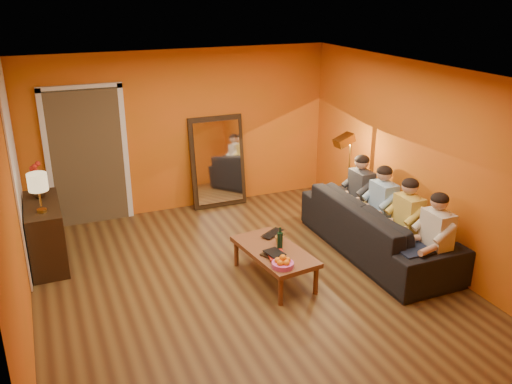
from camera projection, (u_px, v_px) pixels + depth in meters
name	position (u px, v px, depth m)	size (l,w,h in m)	color
room_shell	(234.00, 177.00, 6.66)	(5.00, 5.50, 2.60)	brown
white_accent	(15.00, 169.00, 6.95)	(0.02, 1.90, 2.58)	white
doorway_recess	(87.00, 156.00, 8.32)	(1.06, 0.30, 2.10)	#3F2D19
door_jamb_left	(48.00, 162.00, 8.02)	(0.08, 0.06, 2.20)	white
door_jamb_right	(125.00, 154.00, 8.43)	(0.08, 0.06, 2.20)	white
door_header	(79.00, 87.00, 7.84)	(1.22, 0.06, 0.08)	white
mirror_frame	(218.00, 162.00, 9.00)	(0.92, 0.06, 1.52)	black
mirror_glass	(218.00, 162.00, 8.96)	(0.78, 0.02, 1.36)	white
sideboard	(46.00, 233.00, 7.18)	(0.44, 1.18, 0.85)	black
table_lamp	(39.00, 193.00, 6.68)	(0.24, 0.24, 0.51)	beige
sofa	(378.00, 227.00, 7.47)	(1.02, 2.60, 0.76)	black
coffee_table	(274.00, 264.00, 6.83)	(0.62, 1.22, 0.42)	brown
floor_lamp	(348.00, 182.00, 8.21)	(0.30, 0.24, 1.44)	#BD8F37
dog	(366.00, 225.00, 7.62)	(0.38, 0.59, 0.69)	olive
person_far_left	(436.00, 240.00, 6.57)	(0.70, 0.44, 1.22)	beige
person_mid_left	(407.00, 223.00, 7.05)	(0.70, 0.44, 1.22)	gold
person_mid_right	(383.00, 208.00, 7.52)	(0.70, 0.44, 1.22)	#89B0D4
person_far_right	(361.00, 195.00, 7.99)	(0.70, 0.44, 1.22)	#303034
fruit_bowl	(283.00, 261.00, 6.30)	(0.26, 0.26, 0.16)	#D0499D
wine_bottle	(280.00, 239.00, 6.67)	(0.07, 0.07, 0.31)	black
tumbler	(279.00, 240.00, 6.88)	(0.11, 0.11, 0.10)	#B27F3F
laptop	(276.00, 235.00, 7.12)	(0.36, 0.23, 0.03)	black
book_lower	(268.00, 258.00, 6.51)	(0.20, 0.26, 0.02)	black
book_mid	(268.00, 256.00, 6.52)	(0.20, 0.28, 0.02)	red
book_upper	(268.00, 255.00, 6.49)	(0.18, 0.25, 0.02)	black
vase	(39.00, 190.00, 7.21)	(0.19, 0.19, 0.19)	black
flowers	(36.00, 171.00, 7.11)	(0.17, 0.17, 0.51)	red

